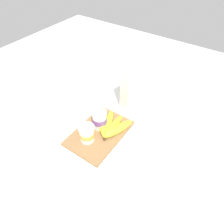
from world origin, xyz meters
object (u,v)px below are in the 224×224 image
yogurt_cup_back (100,119)px  yogurt_cup_front (87,133)px  cutting_board (100,133)px  cereal_box (136,82)px  banana_bunch (111,125)px

yogurt_cup_back → yogurt_cup_front: bearing=-178.0°
cutting_board → yogurt_cup_back: bearing=33.8°
cereal_box → banana_bunch: size_ratio=1.30×
cereal_box → banana_bunch: (-0.25, -0.01, -0.11)m
yogurt_cup_front → cereal_box: bearing=-5.3°
cutting_board → banana_bunch: banana_bunch is taller
yogurt_cup_back → banana_bunch: (0.02, -0.05, -0.03)m
cereal_box → yogurt_cup_front: 0.38m
cutting_board → yogurt_cup_back: yogurt_cup_back is taller
cutting_board → cereal_box: 0.33m
banana_bunch → cutting_board: bearing=151.4°
yogurt_cup_front → banana_bunch: yogurt_cup_front is taller
cereal_box → banana_bunch: cereal_box is taller
yogurt_cup_back → banana_bunch: size_ratio=0.45×
cereal_box → yogurt_cup_back: (-0.27, 0.04, -0.08)m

